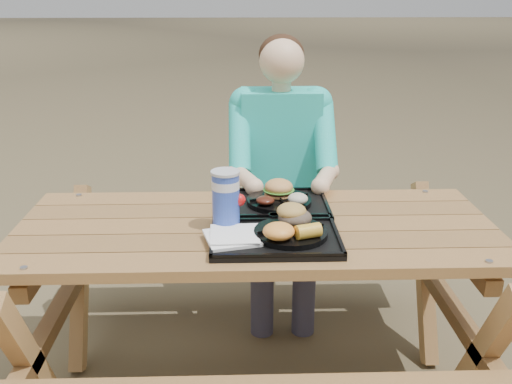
{
  "coord_description": "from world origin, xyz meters",
  "views": [
    {
      "loc": [
        -0.06,
        -1.98,
        1.6
      ],
      "look_at": [
        0.0,
        0.0,
        0.88
      ],
      "focal_mm": 40.0,
      "sensor_mm": 36.0,
      "label": 1
    }
  ],
  "objects": [
    {
      "name": "condiment_mustard",
      "position": [
        0.13,
        -0.02,
        0.78
      ],
      "size": [
        0.05,
        0.05,
        0.03
      ],
      "primitive_type": "cylinder",
      "color": "gold",
      "rests_on": "tray_near"
    },
    {
      "name": "burger",
      "position": [
        0.1,
        0.2,
        0.84
      ],
      "size": [
        0.12,
        0.12,
        0.11
      ],
      "primitive_type": null,
      "color": "#D9924C",
      "rests_on": "plate_far"
    },
    {
      "name": "mac_cheese",
      "position": [
        0.07,
        -0.22,
        0.82
      ],
      "size": [
        0.11,
        0.11,
        0.05
      ],
      "primitive_type": "ellipsoid",
      "color": "#FFA843",
      "rests_on": "plate_near"
    },
    {
      "name": "tray_far",
      "position": [
        0.07,
        0.16,
        0.76
      ],
      "size": [
        0.45,
        0.35,
        0.02
      ],
      "primitive_type": "cube",
      "color": "black",
      "rests_on": "picnic_table"
    },
    {
      "name": "napkin_stack",
      "position": [
        -0.09,
        -0.17,
        0.78
      ],
      "size": [
        0.21,
        0.21,
        0.02
      ],
      "primitive_type": "cube",
      "rotation": [
        0.0,
        0.0,
        0.24
      ],
      "color": "white",
      "rests_on": "tray_near"
    },
    {
      "name": "cutlery_far",
      "position": [
        -0.1,
        0.18,
        0.77
      ],
      "size": [
        0.07,
        0.17,
        0.01
      ],
      "primitive_type": "cube",
      "rotation": [
        0.0,
        0.0,
        0.28
      ],
      "color": "black",
      "rests_on": "tray_far"
    },
    {
      "name": "corn_cob",
      "position": [
        0.17,
        -0.21,
        0.81
      ],
      "size": [
        0.11,
        0.11,
        0.05
      ],
      "primitive_type": null,
      "rotation": [
        0.0,
        0.0,
        0.32
      ],
      "color": "gold",
      "rests_on": "plate_near"
    },
    {
      "name": "soda_cup",
      "position": [
        -0.11,
        -0.05,
        0.87
      ],
      "size": [
        0.1,
        0.1,
        0.2
      ],
      "primitive_type": "cylinder",
      "color": "#1737AD",
      "rests_on": "tray_near"
    },
    {
      "name": "tray_near",
      "position": [
        0.06,
        -0.14,
        0.76
      ],
      "size": [
        0.45,
        0.35,
        0.02
      ],
      "primitive_type": "cube",
      "color": "black",
      "rests_on": "picnic_table"
    },
    {
      "name": "picnic_table",
      "position": [
        0.0,
        0.0,
        0.38
      ],
      "size": [
        1.8,
        1.49,
        0.75
      ],
      "primitive_type": null,
      "color": "#999999",
      "rests_on": "ground"
    },
    {
      "name": "sandwich",
      "position": [
        0.14,
        -0.09,
        0.85
      ],
      "size": [
        0.11,
        0.11,
        0.12
      ],
      "primitive_type": null,
      "color": "#B88B41",
      "rests_on": "plate_near"
    },
    {
      "name": "potato_salad",
      "position": [
        0.17,
        0.11,
        0.81
      ],
      "size": [
        0.08,
        0.08,
        0.04
      ],
      "primitive_type": "ellipsoid",
      "color": "beige",
      "rests_on": "plate_far"
    },
    {
      "name": "condiment_bbq",
      "position": [
        0.07,
        -0.01,
        0.78
      ],
      "size": [
        0.04,
        0.04,
        0.03
      ],
      "primitive_type": "cylinder",
      "color": "#341105",
      "rests_on": "tray_near"
    },
    {
      "name": "plate_far",
      "position": [
        0.1,
        0.17,
        0.78
      ],
      "size": [
        0.26,
        0.26,
        0.02
      ],
      "primitive_type": "cylinder",
      "color": "black",
      "rests_on": "tray_far"
    },
    {
      "name": "diner",
      "position": [
        0.14,
        0.71,
        0.64
      ],
      "size": [
        0.48,
        0.84,
        1.28
      ],
      "primitive_type": null,
      "color": "#1BB7BD",
      "rests_on": "ground"
    },
    {
      "name": "baked_beans",
      "position": [
        0.04,
        0.11,
        0.81
      ],
      "size": [
        0.07,
        0.07,
        0.03
      ],
      "primitive_type": "ellipsoid",
      "color": "#46190E",
      "rests_on": "plate_far"
    },
    {
      "name": "plate_near",
      "position": [
        0.12,
        -0.15,
        0.78
      ],
      "size": [
        0.26,
        0.26,
        0.02
      ],
      "primitive_type": "cylinder",
      "color": "black",
      "rests_on": "tray_near"
    }
  ]
}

